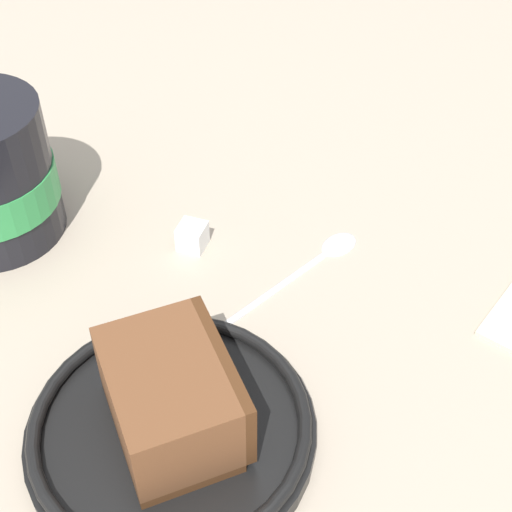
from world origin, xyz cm
name	(u,v)px	position (x,y,z in cm)	size (l,w,h in cm)	color
ground_plane	(209,352)	(0.00, 0.00, -1.80)	(155.42, 155.42, 3.61)	tan
small_plate	(171,428)	(-6.66, -4.00, 0.93)	(16.08, 16.08, 1.88)	black
cake_slice	(172,397)	(-6.42, -4.11, 3.66)	(9.18, 10.16, 5.09)	#472814
teaspoon	(316,258)	(9.84, -0.78, 0.35)	(13.88, 2.16, 0.80)	silver
sugar_cube	(192,236)	(5.11, 6.71, 0.94)	(1.88, 1.88, 1.88)	white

